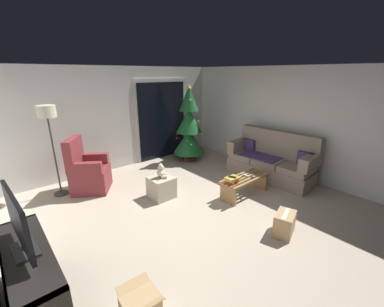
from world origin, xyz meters
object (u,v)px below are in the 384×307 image
(remote_graphite, at_px, (253,176))
(cardboard_box_open_near_shelf, at_px, (141,305))
(christmas_tree, at_px, (189,128))
(book_stack, at_px, (232,180))
(couch, at_px, (272,161))
(television, at_px, (18,223))
(remote_silver, at_px, (246,176))
(coffee_table, at_px, (245,183))
(armchair, at_px, (88,172))
(floor_lamp, at_px, (48,121))
(media_shelf, at_px, (31,288))
(ottoman, at_px, (161,187))
(cell_phone, at_px, (232,177))
(cardboard_box_taped_mid_floor, at_px, (284,224))
(teddy_bear_cream, at_px, (161,172))

(remote_graphite, distance_m, cardboard_box_open_near_shelf, 3.13)
(christmas_tree, distance_m, cardboard_box_open_near_shelf, 4.75)
(book_stack, bearing_deg, cardboard_box_open_near_shelf, -159.42)
(couch, height_order, television, television)
(couch, xyz_separation_m, remote_silver, (-1.13, -0.13, -0.00))
(television, bearing_deg, coffee_table, 2.88)
(armchair, xyz_separation_m, floor_lamp, (-0.51, 0.20, 1.10))
(cardboard_box_open_near_shelf, bearing_deg, book_stack, 20.58)
(christmas_tree, distance_m, media_shelf, 4.92)
(coffee_table, distance_m, book_stack, 0.43)
(remote_silver, bearing_deg, media_shelf, -167.59)
(ottoman, bearing_deg, cardboard_box_open_near_shelf, -128.89)
(cardboard_box_open_near_shelf, bearing_deg, remote_silver, 18.09)
(cell_phone, bearing_deg, floor_lamp, 112.58)
(remote_silver, relative_size, armchair, 0.14)
(armchair, relative_size, cardboard_box_open_near_shelf, 2.56)
(floor_lamp, distance_m, cardboard_box_open_near_shelf, 3.66)
(christmas_tree, bearing_deg, cardboard_box_open_near_shelf, -136.10)
(cell_phone, relative_size, media_shelf, 0.10)
(ottoman, bearing_deg, christmas_tree, 35.79)
(floor_lamp, bearing_deg, cardboard_box_taped_mid_floor, -58.54)
(book_stack, relative_size, floor_lamp, 0.16)
(couch, bearing_deg, armchair, 148.68)
(coffee_table, height_order, cardboard_box_taped_mid_floor, coffee_table)
(remote_silver, bearing_deg, coffee_table, -150.24)
(book_stack, distance_m, cardboard_box_taped_mid_floor, 1.22)
(armchair, xyz_separation_m, cardboard_box_taped_mid_floor, (1.72, -3.43, -0.23))
(book_stack, distance_m, ottoman, 1.39)
(couch, bearing_deg, coffee_table, -172.84)
(couch, distance_m, book_stack, 1.58)
(remote_silver, relative_size, teddy_bear_cream, 0.55)
(couch, bearing_deg, media_shelf, -175.44)
(christmas_tree, distance_m, cardboard_box_taped_mid_floor, 3.72)
(media_shelf, height_order, teddy_bear_cream, media_shelf)
(cell_phone, xyz_separation_m, floor_lamp, (-2.38, 2.46, 1.00))
(book_stack, relative_size, media_shelf, 0.20)
(coffee_table, relative_size, media_shelf, 0.79)
(teddy_bear_cream, height_order, cardboard_box_taped_mid_floor, teddy_bear_cream)
(couch, xyz_separation_m, media_shelf, (-4.85, -0.39, -0.05))
(book_stack, distance_m, television, 3.31)
(coffee_table, xyz_separation_m, media_shelf, (-3.67, -0.24, 0.09))
(remote_graphite, relative_size, cardboard_box_open_near_shelf, 0.35)
(cell_phone, distance_m, floor_lamp, 3.56)
(remote_silver, height_order, remote_graphite, same)
(media_shelf, height_order, cardboard_box_open_near_shelf, media_shelf)
(book_stack, height_order, armchair, armchair)
(cell_phone, distance_m, christmas_tree, 2.52)
(remote_silver, relative_size, cardboard_box_taped_mid_floor, 0.35)
(christmas_tree, relative_size, cardboard_box_taped_mid_floor, 4.64)
(cardboard_box_taped_mid_floor, bearing_deg, christmas_tree, 73.17)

